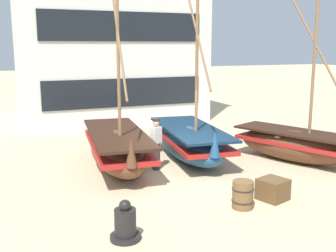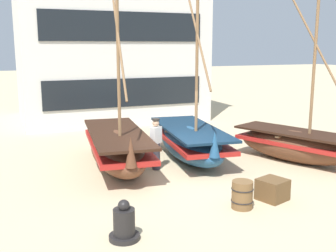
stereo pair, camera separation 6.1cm
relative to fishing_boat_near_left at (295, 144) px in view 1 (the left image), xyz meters
The scene contains 9 objects.
ground_plane 4.41m from the fishing_boat_near_left, behind, with size 120.00×120.00×0.00m, color #CCB78E.
fishing_boat_near_left is the anchor object (origin of this frame).
fishing_boat_centre_large 6.13m from the fishing_boat_near_left, 164.65° to the left, with size 2.29×5.34×6.62m.
fishing_boat_far_right 3.63m from the fishing_boat_near_left, 153.49° to the left, with size 2.35×5.02×6.09m.
fisherman_by_hull 4.90m from the fishing_boat_near_left, 169.04° to the left, with size 0.42×0.37×1.68m.
capstan_winch 7.94m from the fishing_boat_near_left, 154.49° to the right, with size 0.65×0.65×0.87m.
wooden_barrel 4.94m from the fishing_boat_near_left, 143.78° to the right, with size 0.56×0.56×0.70m.
cargo_crate 4.03m from the fishing_boat_near_left, 137.10° to the right, with size 0.67×0.67×0.56m, color brown.
harbor_building_main 12.67m from the fishing_boat_near_left, 108.01° to the left, with size 9.79×6.89×9.71m.
Camera 1 is at (-5.02, -11.06, 3.98)m, focal length 43.67 mm.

